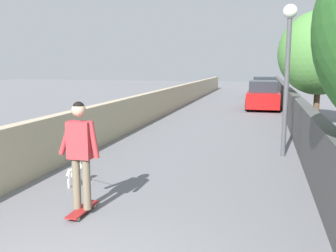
# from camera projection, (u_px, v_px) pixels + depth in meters

# --- Properties ---
(ground_plane) EXTENTS (80.00, 80.00, 0.00)m
(ground_plane) POSITION_uv_depth(u_px,v_px,m) (220.00, 119.00, 16.55)
(ground_plane) COLOR slate
(wall_left) EXTENTS (48.00, 0.30, 1.22)m
(wall_left) POSITION_uv_depth(u_px,v_px,m) (144.00, 109.00, 15.27)
(wall_left) COLOR tan
(wall_left) RESTS_ON ground
(fence_right) EXTENTS (48.00, 0.30, 1.33)m
(fence_right) POSITION_uv_depth(u_px,v_px,m) (294.00, 112.00, 13.80)
(fence_right) COLOR #4C4C4C
(fence_right) RESTS_ON ground
(tree_right_mid) EXTENTS (3.13, 3.13, 4.47)m
(tree_right_mid) POSITION_uv_depth(u_px,v_px,m) (320.00, 53.00, 14.18)
(tree_right_mid) COLOR brown
(tree_right_mid) RESTS_ON ground
(lamp_post) EXTENTS (0.36, 0.36, 3.91)m
(lamp_post) POSITION_uv_depth(u_px,v_px,m) (288.00, 53.00, 9.45)
(lamp_post) COLOR #4C4C51
(lamp_post) RESTS_ON ground
(skateboard) EXTENTS (0.80, 0.20, 0.08)m
(skateboard) POSITION_uv_depth(u_px,v_px,m) (83.00, 209.00, 6.04)
(skateboard) COLOR maroon
(skateboard) RESTS_ON ground
(person_skateboarder) EXTENTS (0.22, 0.71, 1.75)m
(person_skateboarder) POSITION_uv_depth(u_px,v_px,m) (80.00, 147.00, 5.87)
(person_skateboarder) COLOR #726651
(person_skateboarder) RESTS_ON skateboard
(dog) EXTENTS (1.55, 0.93, 1.06)m
(dog) POSITION_uv_depth(u_px,v_px,m) (75.00, 172.00, 7.41)
(dog) COLOR white
(dog) RESTS_ON ground
(car_near) EXTENTS (4.16, 1.80, 1.54)m
(car_near) POSITION_uv_depth(u_px,v_px,m) (263.00, 96.00, 20.58)
(car_near) COLOR #B71414
(car_near) RESTS_ON ground
(car_far) EXTENTS (4.18, 1.80, 1.54)m
(car_far) POSITION_uv_depth(u_px,v_px,m) (264.00, 88.00, 27.77)
(car_far) COLOR #336B38
(car_far) RESTS_ON ground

